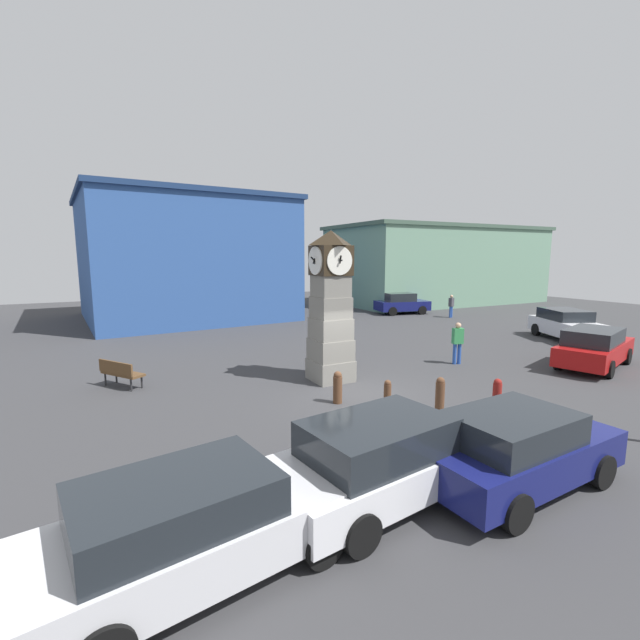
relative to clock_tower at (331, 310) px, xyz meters
name	(u,v)px	position (x,y,z in m)	size (l,w,h in m)	color
ground_plane	(363,395)	(0.07, -1.92, -2.43)	(70.56, 70.56, 0.00)	#38383A
clock_tower	(331,310)	(0.00, 0.00, 0.00)	(1.53, 1.45, 5.08)	gray
bollard_near_tower	(497,398)	(2.15, -5.12, -1.88)	(0.23, 0.23, 1.08)	maroon
bollard_mid_row	(440,395)	(1.10, -4.14, -1.92)	(0.25, 0.25, 1.01)	brown
bollard_far_row	(387,395)	(-0.02, -3.29, -1.99)	(0.21, 0.21, 0.86)	brown
bollard_end_row	(338,387)	(-0.96, -2.15, -1.95)	(0.27, 0.27, 0.95)	brown
car_navy_sedan	(196,525)	(-6.02, -7.19, -1.68)	(4.64, 2.37, 1.47)	silver
car_near_tower	(387,458)	(-2.70, -6.86, -1.66)	(4.66, 2.28, 1.52)	silver
car_by_building	(518,448)	(-0.32, -7.64, -1.68)	(4.14, 2.01, 1.48)	navy
car_far_lot	(567,325)	(14.13, 0.64, -1.65)	(3.41, 4.59, 1.54)	silver
car_silver_hatch	(401,303)	(12.92, 12.48, -1.65)	(4.10, 2.60, 1.55)	navy
car_end_of_row	(594,347)	(9.77, -3.21, -1.65)	(4.85, 2.94, 1.53)	#A51111
bench	(120,372)	(-6.46, 2.42, -1.91)	(1.32, 1.63, 0.90)	brown
pedestrian_near_bench	(458,340)	(5.50, -0.41, -1.48)	(0.45, 0.35, 1.66)	#264CA5
pedestrian_crossing_lot	(451,305)	(14.73, 9.28, -1.54)	(0.46, 0.37, 1.58)	#264CA5
warehouse_blue_far	(184,259)	(-1.47, 18.19, 1.62)	(13.56, 13.25, 8.09)	#2D5193
storefront_low_left	(436,265)	(21.03, 17.71, 0.99)	(19.14, 10.19, 6.82)	gray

